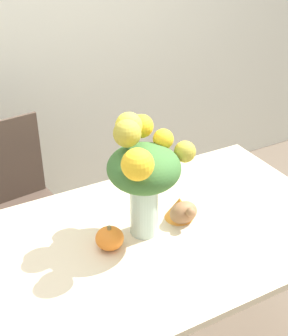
{
  "coord_description": "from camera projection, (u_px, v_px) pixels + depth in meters",
  "views": [
    {
      "loc": [
        -0.71,
        -1.26,
        1.91
      ],
      "look_at": [
        -0.01,
        0.03,
        1.04
      ],
      "focal_mm": 50.0,
      "sensor_mm": 36.0,
      "label": 1
    }
  ],
  "objects": [
    {
      "name": "dining_table",
      "position": [
        149.0,
        253.0,
        1.88
      ],
      "size": [
        1.59,
        0.91,
        0.75
      ],
      "color": "beige",
      "rests_on": "ground_plane"
    },
    {
      "name": "flower_vase",
      "position": [
        143.0,
        169.0,
        1.71
      ],
      "size": [
        0.35,
        0.34,
        0.5
      ],
      "color": "#B2CCBC",
      "rests_on": "dining_table"
    },
    {
      "name": "wall_back",
      "position": [
        26.0,
        9.0,
        2.63
      ],
      "size": [
        8.0,
        0.06,
        2.7
      ],
      "color": "silver",
      "rests_on": "ground_plane"
    },
    {
      "name": "pumpkin",
      "position": [
        110.0,
        238.0,
        1.76
      ],
      "size": [
        0.11,
        0.11,
        0.1
      ],
      "color": "orange",
      "rests_on": "dining_table"
    },
    {
      "name": "turkey_figurine",
      "position": [
        181.0,
        210.0,
        1.91
      ],
      "size": [
        0.12,
        0.16,
        0.1
      ],
      "color": "#936642",
      "rests_on": "dining_table"
    },
    {
      "name": "dining_chair_near_window",
      "position": [
        20.0,
        206.0,
        2.48
      ],
      "size": [
        0.47,
        0.47,
        0.93
      ],
      "rotation": [
        0.0,
        0.0,
        0.12
      ],
      "color": "#47382D",
      "rests_on": "ground_plane"
    }
  ]
}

